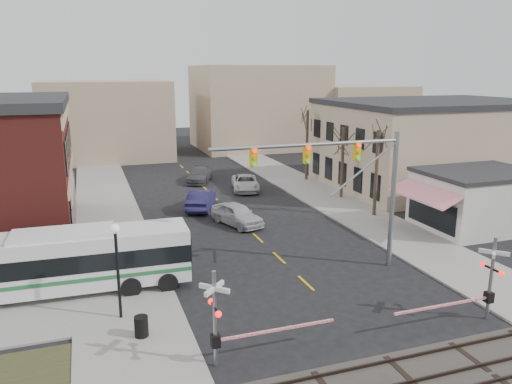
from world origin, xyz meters
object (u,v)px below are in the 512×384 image
Objects in this scene: rr_crossing_west at (226,319)px; rr_crossing_east at (483,281)px; transit_bus at (65,261)px; pedestrian_near at (121,275)px; street_lamp at (117,252)px; car_b at (201,199)px; trash_bin at (141,326)px; traffic_signal_mast at (348,173)px; car_c at (245,183)px; car_a at (237,214)px; pedestrian_far at (82,255)px; car_d at (199,175)px.

rr_crossing_west is 12.09m from rr_crossing_east.
pedestrian_near is at bearing -16.96° from transit_bus.
street_lamp reaches higher than car_b.
rr_crossing_west is 4.47m from trash_bin.
pedestrian_near is (-12.39, 1.25, -4.80)m from traffic_signal_mast.
rr_crossing_east reaches higher than car_c.
pedestrian_near reaches higher than car_a.
traffic_signal_mast is 15.84m from pedestrian_far.
pedestrian_far is at bearing -172.38° from car_a.
rr_crossing_east is 21.21m from pedestrian_far.
transit_bus reaches higher than car_d.
car_b is at bearing -18.54° from pedestrian_far.
traffic_signal_mast is 6.15× the size of pedestrian_far.
traffic_signal_mast is at bearing -7.77° from transit_bus.
rr_crossing_west reaches higher than pedestrian_near.
car_c is 2.94× the size of pedestrian_far.
traffic_signal_mast is at bearing -86.51° from pedestrian_far.
trash_bin is 16.75m from car_a.
traffic_signal_mast reaches higher than rr_crossing_east.
rr_crossing_west is 1.06× the size of car_c.
car_a reaches higher than trash_bin.
street_lamp is at bearing 88.56° from car_b.
rr_crossing_west is at bearing -46.12° from trash_bin.
rr_crossing_west is (6.05, -8.84, 0.14)m from transit_bus.
car_d is (6.37, 32.99, -1.24)m from rr_crossing_west.
pedestrian_near is (0.25, 2.93, -2.36)m from street_lamp.
car_c is (0.75, 21.00, -5.06)m from traffic_signal_mast.
pedestrian_near is 0.98× the size of pedestrian_far.
car_b is at bearing 53.38° from transit_bus.
car_c is 1.04× the size of car_d.
trash_bin is 0.17× the size of car_c.
pedestrian_far is at bearing 31.85° from pedestrian_near.
car_d is at bearing 70.22° from street_lamp.
car_d is (2.20, 10.40, -0.10)m from car_b.
car_b is at bearing 108.99° from rr_crossing_east.
rr_crossing_east is at bearing -89.98° from car_a.
traffic_signal_mast reaches higher than transit_bus.
pedestrian_far is at bearing 103.93° from street_lamp.
street_lamp reaches higher than transit_bus.
traffic_signal_mast is at bearing -60.90° from car_d.
car_b is 2.90× the size of pedestrian_near.
car_b is 7.61m from car_c.
car_b is at bearing -123.65° from car_c.
trash_bin is (3.11, -5.78, -1.25)m from transit_bus.
car_a is 0.96× the size of car_d.
pedestrian_far is (-15.03, -16.08, 0.28)m from car_c.
trash_bin is at bearing 133.88° from rr_crossing_west.
car_a is (5.72, 17.39, -1.15)m from rr_crossing_west.
car_b reaches higher than car_a.
trash_bin is (0.72, -2.04, -2.77)m from street_lamp.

